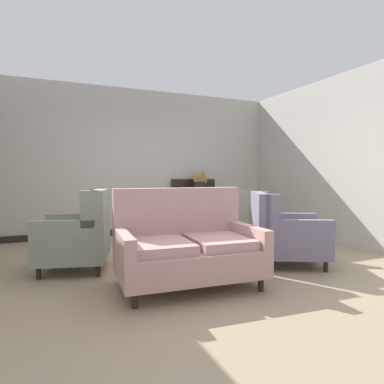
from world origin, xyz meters
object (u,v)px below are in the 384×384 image
object	(u,v)px
armchair_near_window	(234,220)
armchair_far_left	(283,234)
sideboard	(197,207)
coffee_table	(177,233)
side_table	(221,220)
gramophone	(201,177)
settee	(187,247)
armchair_near_sideboard	(80,236)
porcelain_vase	(178,216)

from	to	relation	value
armchair_near_window	armchair_far_left	bearing A→B (deg)	142.32
sideboard	coffee_table	bearing A→B (deg)	-121.03
side_table	sideboard	distance (m)	1.36
coffee_table	gramophone	distance (m)	2.53
armchair_far_left	side_table	xyz separation A→B (m)	(-0.14, 1.46, 0.00)
coffee_table	side_table	bearing A→B (deg)	34.71
settee	sideboard	bearing A→B (deg)	67.58
coffee_table	settee	world-z (taller)	settee
side_table	armchair_far_left	bearing A→B (deg)	-84.58
armchair_near_sideboard	gramophone	world-z (taller)	gramophone
coffee_table	sideboard	distance (m)	2.47
coffee_table	side_table	xyz separation A→B (m)	(1.11, 0.77, 0.01)
armchair_near_sideboard	side_table	distance (m)	2.46
porcelain_vase	sideboard	distance (m)	2.42
porcelain_vase	gramophone	size ratio (longest dim) A/B	0.64
porcelain_vase	settee	xyz separation A→B (m)	(-0.28, -0.99, -0.21)
armchair_near_window	gramophone	world-z (taller)	gramophone
settee	coffee_table	bearing A→B (deg)	79.54
sideboard	gramophone	size ratio (longest dim) A/B	2.25
sideboard	armchair_near_sideboard	bearing A→B (deg)	-141.65
porcelain_vase	sideboard	size ratio (longest dim) A/B	0.28
armchair_far_left	gramophone	xyz separation A→B (m)	(0.07, 2.72, 0.74)
porcelain_vase	gramophone	bearing A→B (deg)	57.32
armchair_far_left	sideboard	size ratio (longest dim) A/B	1.07
coffee_table	armchair_near_window	xyz separation A→B (m)	(1.28, 0.63, 0.02)
coffee_table	porcelain_vase	size ratio (longest dim) A/B	2.90
sideboard	armchair_far_left	bearing A→B (deg)	-90.38
coffee_table	porcelain_vase	world-z (taller)	porcelain_vase
armchair_near_sideboard	side_table	xyz separation A→B (m)	(2.37, 0.66, -0.02)
coffee_table	porcelain_vase	distance (m)	0.23
porcelain_vase	coffee_table	bearing A→B (deg)	-137.38
settee	armchair_near_sideboard	distance (m)	1.47
armchair_near_window	gramophone	bearing A→B (deg)	-37.88
armchair_near_sideboard	side_table	world-z (taller)	armchair_near_sideboard
armchair_near_window	armchair_near_sideboard	distance (m)	2.59
coffee_table	gramophone	xyz separation A→B (m)	(1.32, 2.03, 0.74)
armchair_near_sideboard	gramophone	size ratio (longest dim) A/B	2.07
coffee_table	armchair_near_window	size ratio (longest dim) A/B	0.84
armchair_far_left	side_table	bearing A→B (deg)	31.91
armchair_near_window	armchair_far_left	size ratio (longest dim) A/B	0.91
coffee_table	armchair_near_sideboard	distance (m)	1.26
armchair_near_sideboard	sideboard	size ratio (longest dim) A/B	0.92
porcelain_vase	armchair_near_sideboard	bearing A→B (deg)	176.69
armchair_near_sideboard	gramophone	bearing A→B (deg)	141.64
armchair_near_sideboard	gramophone	xyz separation A→B (m)	(2.58, 1.92, 0.71)
porcelain_vase	armchair_near_sideboard	world-z (taller)	armchair_near_sideboard
armchair_far_left	side_table	size ratio (longest dim) A/B	1.74
sideboard	gramophone	world-z (taller)	gramophone
armchair_near_window	side_table	size ratio (longest dim) A/B	1.59
settee	armchair_far_left	distance (m)	1.52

